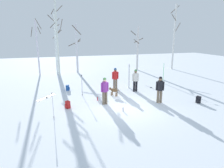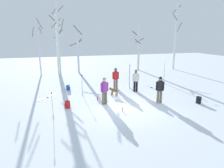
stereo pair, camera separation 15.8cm
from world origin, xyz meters
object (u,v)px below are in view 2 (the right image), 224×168
object	(u,v)px
ski_pair_planted_0	(130,76)
birch_tree_1	(39,47)
person_3	(116,77)
ski_poles_0	(82,85)
birch_tree_3	(58,37)
backpack_0	(68,88)
birch_tree_5	(139,48)
ski_poles_1	(52,104)
backpack_1	(199,100)
birch_tree_4	(78,48)
ski_pair_planted_1	(164,73)
water_bottle_0	(123,110)
dog	(114,90)
ski_pair_lying_0	(46,97)
person_1	(160,88)
ski_pair_lying_1	(152,88)
person_2	(136,79)
water_bottle_1	(97,99)
birch_tree_6	(176,36)
person_0	(105,89)
backpack_2	(67,105)
birch_tree_2	(57,44)

from	to	relation	value
ski_pair_planted_0	birch_tree_1	size ratio (longest dim) A/B	0.34
person_3	birch_tree_1	world-z (taller)	birch_tree_1
ski_poles_0	birch_tree_3	xyz separation A→B (m)	(-1.24, 8.13, 3.20)
backpack_0	birch_tree_5	distance (m)	11.59
ski_poles_1	birch_tree_5	world-z (taller)	birch_tree_5
backpack_1	birch_tree_4	bearing A→B (deg)	115.35
ski_pair_planted_1	backpack_0	size ratio (longest dim) A/B	4.13
ski_poles_0	birch_tree_5	world-z (taller)	birch_tree_5
birch_tree_3	backpack_1	bearing A→B (deg)	-55.64
person_3	water_bottle_0	distance (m)	4.77
dog	ski_poles_0	bearing A→B (deg)	162.70
ski_pair_lying_0	birch_tree_1	bearing A→B (deg)	95.62
person_3	ski_pair_planted_0	world-z (taller)	ski_pair_planted_0
person_3	person_1	bearing A→B (deg)	-66.53
person_1	ski_pair_lying_1	bearing A→B (deg)	69.48
ski_pair_lying_1	ski_pair_planted_1	bearing A→B (deg)	33.11
person_3	backpack_1	world-z (taller)	person_3
person_1	person_2	world-z (taller)	same
ski_pair_planted_0	water_bottle_1	bearing A→B (deg)	-143.85
ski_pair_lying_0	backpack_1	world-z (taller)	backpack_1
birch_tree_6	ski_pair_lying_1	bearing A→B (deg)	-133.07
ski_pair_planted_0	ski_poles_1	distance (m)	7.38
person_1	ski_poles_1	xyz separation A→B (m)	(-6.47, -0.45, -0.25)
birch_tree_1	birch_tree_4	bearing A→B (deg)	5.06
ski_pair_planted_0	birch_tree_5	bearing A→B (deg)	61.44
birch_tree_4	birch_tree_6	bearing A→B (deg)	-5.78
person_0	person_3	distance (m)	3.57
person_1	backpack_2	size ratio (longest dim) A/B	3.90
backpack_2	ski_pair_planted_1	bearing A→B (deg)	23.43
person_3	birch_tree_1	distance (m)	10.01
person_0	birch_tree_2	size ratio (longest dim) A/B	0.27
person_0	birch_tree_3	size ratio (longest dim) A/B	0.22
ski_pair_planted_0	person_2	bearing A→B (deg)	-85.69
person_0	ski_pair_planted_1	world-z (taller)	ski_pair_planted_1
birch_tree_4	birch_tree_6	distance (m)	11.96
birch_tree_4	birch_tree_5	world-z (taller)	birch_tree_4
birch_tree_5	birch_tree_3	bearing A→B (deg)	-177.37
person_2	birch_tree_6	size ratio (longest dim) A/B	0.22
ski_pair_lying_1	ski_poles_0	xyz separation A→B (m)	(-5.73, -0.41, 0.80)
water_bottle_1	birch_tree_3	distance (m)	10.45
birch_tree_3	ski_pair_lying_0	bearing A→B (deg)	-98.92
water_bottle_0	birch_tree_2	world-z (taller)	birch_tree_2
person_2	birch_tree_6	xyz separation A→B (m)	(8.61, 7.95, 3.07)
person_2	birch_tree_2	world-z (taller)	birch_tree_2
person_3	birch_tree_5	xyz separation A→B (m)	(5.32, 7.60, 1.74)
ski_poles_1	birch_tree_5	size ratio (longest dim) A/B	0.26
ski_pair_planted_0	birch_tree_4	bearing A→B (deg)	111.29
person_1	ski_poles_0	bearing A→B (deg)	146.79
dog	ski_poles_1	xyz separation A→B (m)	(-4.13, -2.72, 0.35)
ski_pair_lying_0	water_bottle_1	xyz separation A→B (m)	(3.28, -1.62, 0.12)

